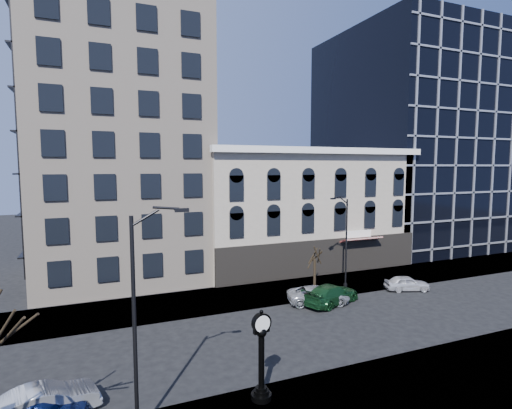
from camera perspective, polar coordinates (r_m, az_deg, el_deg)
name	(u,v)px	position (r m, az deg, el deg)	size (l,w,h in m)	color
ground	(251,341)	(25.90, -0.76, -18.90)	(160.00, 160.00, 0.00)	black
sidewalk_far	(214,300)	(32.93, -6.04, -13.39)	(160.00, 6.00, 0.12)	gray
cream_tower	(117,75)	(41.80, -19.25, 17.09)	(15.90, 15.40, 42.50)	beige
victorian_row	(300,210)	(43.37, 6.24, -0.77)	(22.60, 11.19, 12.50)	#B0A391
glass_office	(411,142)	(59.17, 21.33, 8.31)	(20.00, 20.15, 28.00)	black
street_clock	(261,359)	(19.31, 0.77, -21.21)	(0.95, 0.95, 4.19)	black
street_lamp_near	(151,260)	(16.11, -14.81, -7.67)	(2.39, 0.47, 9.21)	black
street_lamp_far	(342,218)	(34.74, 12.25, -1.86)	(2.07, 0.86, 8.23)	black
bare_tree_far	(315,254)	(35.24, 8.42, -7.00)	(2.32, 2.32, 3.98)	black
car_near_b	(44,403)	(20.85, -27.98, -23.74)	(1.53, 4.37, 1.44)	#A5A8AD
car_far_a	(319,295)	(32.27, 8.93, -12.67)	(2.24, 4.85, 1.35)	#A5A8AD
car_far_b	(331,294)	(32.39, 10.71, -12.48)	(2.12, 5.22, 1.51)	#143F1E
car_far_c	(407,283)	(37.43, 20.75, -10.46)	(1.51, 3.74, 1.28)	silver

